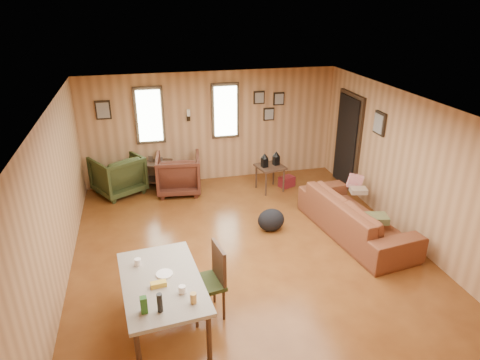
{
  "coord_description": "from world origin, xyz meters",
  "views": [
    {
      "loc": [
        -1.52,
        -5.85,
        3.85
      ],
      "look_at": [
        0.0,
        0.4,
        1.05
      ],
      "focal_mm": 32.0,
      "sensor_mm": 36.0,
      "label": 1
    }
  ],
  "objects_px": {
    "sofa": "(356,210)",
    "end_table": "(157,170)",
    "recliner_brown": "(178,172)",
    "dining_table": "(162,286)",
    "recliner_green": "(118,173)",
    "side_table": "(270,165)"
  },
  "relations": [
    {
      "from": "sofa",
      "to": "recliner_green",
      "type": "xyz_separation_m",
      "value": [
        -4.0,
        2.71,
        -0.01
      ]
    },
    {
      "from": "sofa",
      "to": "dining_table",
      "type": "xyz_separation_m",
      "value": [
        -3.38,
        -1.62,
        0.24
      ]
    },
    {
      "from": "recliner_brown",
      "to": "dining_table",
      "type": "relative_size",
      "value": 0.57
    },
    {
      "from": "sofa",
      "to": "recliner_brown",
      "type": "relative_size",
      "value": 2.63
    },
    {
      "from": "recliner_brown",
      "to": "end_table",
      "type": "xyz_separation_m",
      "value": [
        -0.42,
        0.37,
        -0.06
      ]
    },
    {
      "from": "sofa",
      "to": "recliner_brown",
      "type": "xyz_separation_m",
      "value": [
        -2.76,
        2.47,
        -0.01
      ]
    },
    {
      "from": "recliner_green",
      "to": "dining_table",
      "type": "distance_m",
      "value": 4.38
    },
    {
      "from": "sofa",
      "to": "recliner_green",
      "type": "bearing_deg",
      "value": 48.21
    },
    {
      "from": "side_table",
      "to": "end_table",
      "type": "bearing_deg",
      "value": 162.39
    },
    {
      "from": "recliner_green",
      "to": "dining_table",
      "type": "xyz_separation_m",
      "value": [
        0.61,
        -4.33,
        0.25
      ]
    },
    {
      "from": "recliner_brown",
      "to": "recliner_green",
      "type": "height_order",
      "value": "recliner_green"
    },
    {
      "from": "side_table",
      "to": "dining_table",
      "type": "relative_size",
      "value": 0.53
    },
    {
      "from": "end_table",
      "to": "recliner_brown",
      "type": "bearing_deg",
      "value": -40.99
    },
    {
      "from": "side_table",
      "to": "recliner_brown",
      "type": "bearing_deg",
      "value": 169.04
    },
    {
      "from": "end_table",
      "to": "dining_table",
      "type": "bearing_deg",
      "value": -92.52
    },
    {
      "from": "recliner_brown",
      "to": "dining_table",
      "type": "height_order",
      "value": "dining_table"
    },
    {
      "from": "sofa",
      "to": "end_table",
      "type": "xyz_separation_m",
      "value": [
        -3.19,
        2.84,
        -0.07
      ]
    },
    {
      "from": "sofa",
      "to": "end_table",
      "type": "height_order",
      "value": "sofa"
    },
    {
      "from": "recliner_green",
      "to": "recliner_brown",
      "type": "bearing_deg",
      "value": 139.17
    },
    {
      "from": "sofa",
      "to": "recliner_green",
      "type": "height_order",
      "value": "sofa"
    },
    {
      "from": "recliner_brown",
      "to": "recliner_green",
      "type": "xyz_separation_m",
      "value": [
        -1.23,
        0.24,
        0.0
      ]
    },
    {
      "from": "end_table",
      "to": "dining_table",
      "type": "relative_size",
      "value": 0.45
    }
  ]
}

